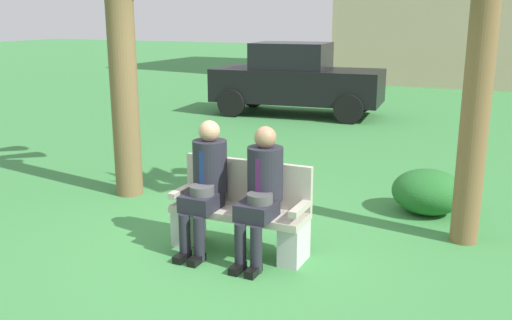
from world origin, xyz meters
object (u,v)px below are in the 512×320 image
shrub_near_bench (428,192)px  parked_car_near (296,79)px  park_bench (241,212)px  seated_man_right (261,188)px  seated_man_left (206,180)px

shrub_near_bench → parked_car_near: size_ratio=0.21×
parked_car_near → shrub_near_bench: bearing=-56.3°
park_bench → seated_man_right: 0.44m
seated_man_right → seated_man_left: bearing=179.9°
park_bench → parked_car_near: bearing=107.0°
seated_man_left → shrub_near_bench: size_ratio=1.53×
seated_man_left → seated_man_right: (0.60, -0.00, -0.00)m
park_bench → shrub_near_bench: bearing=51.2°
park_bench → shrub_near_bench: park_bench is taller
seated_man_left → parked_car_near: 8.12m
park_bench → seated_man_left: seated_man_left is taller
seated_man_left → shrub_near_bench: bearing=47.6°
park_bench → shrub_near_bench: size_ratio=1.61×
parked_car_near → seated_man_right: bearing=-71.5°
seated_man_right → parked_car_near: parked_car_near is taller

